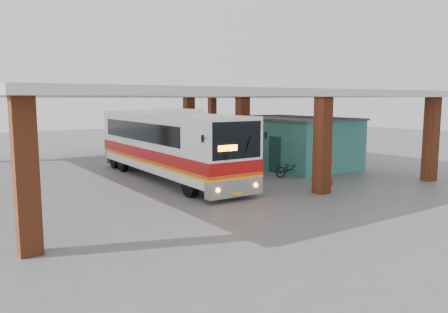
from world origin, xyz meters
name	(u,v)px	position (x,y,z in m)	size (l,w,h in m)	color
ground	(229,190)	(0.00, 0.00, 0.00)	(90.00, 90.00, 0.00)	#515154
brick_columns	(200,135)	(1.43, 5.00, 2.17)	(20.10, 21.60, 4.35)	brown
canopy_roof	(173,95)	(0.50, 6.50, 4.50)	(21.00, 23.00, 0.30)	beige
shop_building	(289,141)	(7.49, 4.00, 1.56)	(5.20, 8.20, 3.11)	#2B6B69
coach_bus	(168,144)	(-1.06, 4.12, 1.86)	(2.91, 12.94, 3.75)	white
motorcycle	(290,168)	(4.70, 0.89, 0.48)	(0.64, 1.84, 0.97)	black
pedestrian	(329,175)	(3.42, -3.04, 0.81)	(0.59, 0.39, 1.63)	red
red_chair	(221,156)	(5.08, 8.32, 0.36)	(0.54, 0.54, 0.78)	#AD1224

